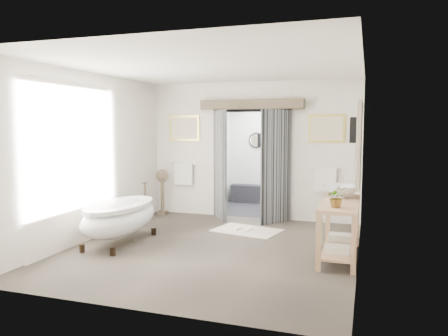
{
  "coord_description": "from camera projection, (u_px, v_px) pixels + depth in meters",
  "views": [
    {
      "loc": [
        2.34,
        -6.49,
        1.98
      ],
      "look_at": [
        0.0,
        0.6,
        1.25
      ],
      "focal_mm": 35.0,
      "sensor_mm": 36.0,
      "label": 1
    }
  ],
  "objects": [
    {
      "name": "room_shell",
      "position": [
        207.0,
        133.0,
        6.77
      ],
      "size": [
        4.52,
        5.02,
        2.91
      ],
      "color": "silver",
      "rests_on": "ground_plane"
    },
    {
      "name": "vanity",
      "position": [
        338.0,
        225.0,
        6.51
      ],
      "size": [
        0.57,
        1.6,
        0.85
      ],
      "color": "tan",
      "rests_on": "ground_plane"
    },
    {
      "name": "back_wall_dressing",
      "position": [
        250.0,
        146.0,
        9.09
      ],
      "size": [
        3.82,
        0.73,
        2.52
      ],
      "color": "black",
      "rests_on": "ground_plane"
    },
    {
      "name": "pedestal_mirror",
      "position": [
        163.0,
        195.0,
        9.72
      ],
      "size": [
        0.3,
        0.19,
        1.02
      ],
      "color": "brown",
      "rests_on": "ground_plane"
    },
    {
      "name": "plant",
      "position": [
        337.0,
        197.0,
        6.01
      ],
      "size": [
        0.31,
        0.29,
        0.29
      ],
      "primitive_type": "imported",
      "rotation": [
        0.0,
        0.0,
        0.29
      ],
      "color": "gray",
      "rests_on": "vanity"
    },
    {
      "name": "clawfoot_tub",
      "position": [
        120.0,
        217.0,
        7.33
      ],
      "size": [
        0.85,
        1.89,
        0.92
      ],
      "color": "black",
      "rests_on": "ground_plane"
    },
    {
      "name": "soap_bottle_b",
      "position": [
        339.0,
        190.0,
        7.02
      ],
      "size": [
        0.17,
        0.17,
        0.18
      ],
      "primitive_type": "imported",
      "rotation": [
        0.0,
        0.0,
        0.29
      ],
      "color": "gray",
      "rests_on": "vanity"
    },
    {
      "name": "rug",
      "position": [
        247.0,
        230.0,
        8.22
      ],
      "size": [
        1.35,
        1.05,
        0.01
      ],
      "primitive_type": "cube",
      "rotation": [
        0.0,
        0.0,
        -0.23
      ],
      "color": "silver",
      "rests_on": "ground_plane"
    },
    {
      "name": "soap_bottle_a",
      "position": [
        335.0,
        195.0,
        6.46
      ],
      "size": [
        0.09,
        0.09,
        0.2
      ],
      "primitive_type": "imported",
      "rotation": [
        0.0,
        0.0,
        0.04
      ],
      "color": "gray",
      "rests_on": "vanity"
    },
    {
      "name": "ground_plane",
      "position": [
        212.0,
        248.0,
        7.06
      ],
      "size": [
        5.0,
        5.0,
        0.0
      ],
      "primitive_type": "plane",
      "color": "#50473C"
    },
    {
      "name": "basin",
      "position": [
        341.0,
        191.0,
        6.86
      ],
      "size": [
        0.68,
        0.68,
        0.19
      ],
      "primitive_type": "imported",
      "rotation": [
        0.0,
        0.0,
        -0.27
      ],
      "color": "white",
      "rests_on": "vanity"
    },
    {
      "name": "shower_room",
      "position": [
        267.0,
        169.0,
        10.74
      ],
      "size": [
        2.22,
        2.01,
        2.51
      ],
      "color": "black",
      "rests_on": "ground_plane"
    },
    {
      "name": "slippers",
      "position": [
        243.0,
        229.0,
        8.19
      ],
      "size": [
        0.37,
        0.26,
        0.05
      ],
      "color": "beige",
      "rests_on": "rug"
    }
  ]
}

